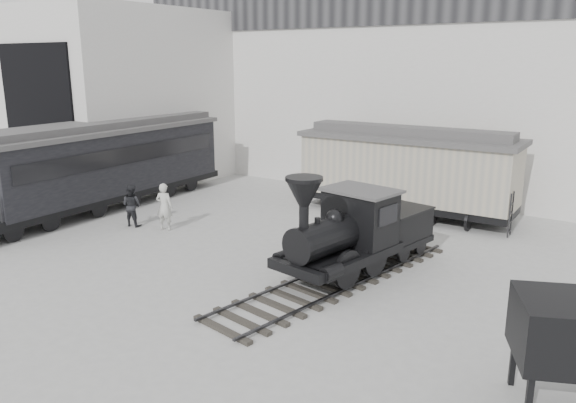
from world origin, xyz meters
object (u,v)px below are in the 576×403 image
Objects in this scene: passenger_coach at (106,163)px; locomotive at (353,237)px; visitor_a at (164,207)px; coal_hopper at (573,339)px; visitor_b at (132,205)px; boxcar at (407,169)px.

locomotive is at bearing -7.68° from passenger_coach.
locomotive reaches higher than visitor_a.
locomotive is 3.79× the size of coal_hopper.
visitor_b is (-9.76, -0.27, -0.39)m from locomotive.
boxcar reaches higher than passenger_coach.
locomotive reaches higher than coal_hopper.
visitor_b is at bearing -26.50° from passenger_coach.
locomotive is 7.71m from boxcar.
visitor_b is 0.66× the size of coal_hopper.
boxcar reaches higher than coal_hopper.
boxcar reaches higher than visitor_a.
passenger_coach is 5.29× the size of coal_hopper.
passenger_coach is 7.23× the size of visitor_a.
boxcar reaches higher than locomotive.
coal_hopper is (14.87, -3.91, 0.52)m from visitor_a.
locomotive is 13.11m from passenger_coach.
visitor_b is at bearing -168.92° from locomotive.
boxcar is 3.64× the size of coal_hopper.
passenger_coach reaches higher than visitor_a.
boxcar is 0.69× the size of passenger_coach.
coal_hopper is at bearing -16.85° from passenger_coach.
visitor_b is 16.77m from coal_hopper.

